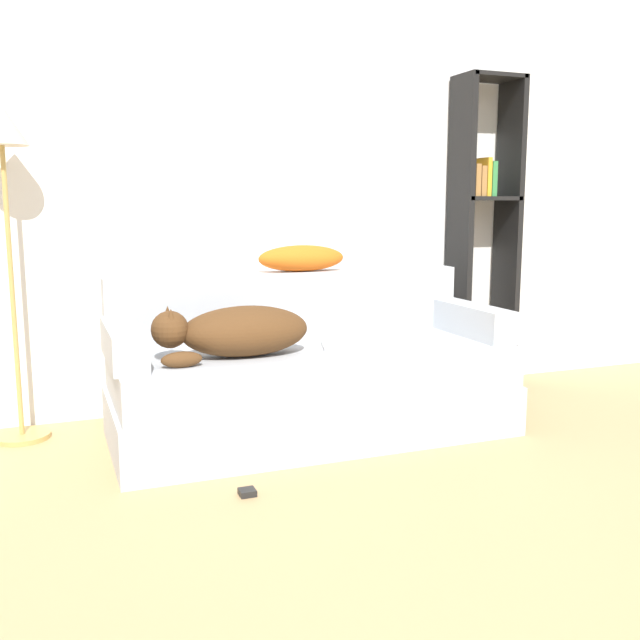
{
  "coord_description": "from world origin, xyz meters",
  "views": [
    {
      "loc": [
        -1.2,
        -1.06,
        1.15
      ],
      "look_at": [
        0.02,
        2.08,
        0.6
      ],
      "focal_mm": 40.0,
      "sensor_mm": 36.0,
      "label": 1
    }
  ],
  "objects": [
    {
      "name": "couch",
      "position": [
        0.02,
        2.17,
        0.22
      ],
      "size": [
        1.97,
        0.83,
        0.45
      ],
      "color": "#B2B7BC",
      "rests_on": "ground_plane"
    },
    {
      "name": "wall_back",
      "position": [
        0.0,
        2.87,
        1.35
      ],
      "size": [
        6.98,
        0.06,
        2.7
      ],
      "color": "white",
      "rests_on": "ground_plane"
    },
    {
      "name": "power_adapter",
      "position": [
        -0.5,
        1.55,
        0.01
      ],
      "size": [
        0.07,
        0.07,
        0.03
      ],
      "color": "black",
      "rests_on": "ground_plane"
    },
    {
      "name": "bookshelf",
      "position": [
        1.33,
        2.69,
        1.05
      ],
      "size": [
        0.39,
        0.26,
        1.91
      ],
      "color": "black",
      "rests_on": "ground_plane"
    },
    {
      "name": "dog",
      "position": [
        -0.4,
        2.09,
        0.57
      ],
      "size": [
        0.73,
        0.31,
        0.25
      ],
      "color": "#513319",
      "rests_on": "couch"
    },
    {
      "name": "floor_lamp",
      "position": [
        -1.35,
        2.63,
        1.29
      ],
      "size": [
        0.27,
        0.27,
        1.62
      ],
      "color": "tan",
      "rests_on": "ground_plane"
    },
    {
      "name": "couch_arm_right",
      "position": [
        0.93,
        2.17,
        0.53
      ],
      "size": [
        0.15,
        0.64,
        0.17
      ],
      "color": "#B2B7BC",
      "rests_on": "couch"
    },
    {
      "name": "couch_backrest",
      "position": [
        0.02,
        2.52,
        0.62
      ],
      "size": [
        1.93,
        0.15,
        0.34
      ],
      "color": "#B2B7BC",
      "rests_on": "couch"
    },
    {
      "name": "couch_arm_left",
      "position": [
        -0.89,
        2.17,
        0.53
      ],
      "size": [
        0.15,
        0.64,
        0.17
      ],
      "color": "#B2B7BC",
      "rests_on": "couch"
    },
    {
      "name": "throw_pillow",
      "position": [
        0.08,
        2.51,
        0.86
      ],
      "size": [
        0.48,
        0.18,
        0.14
      ],
      "color": "orange",
      "rests_on": "couch_backrest"
    },
    {
      "name": "laptop",
      "position": [
        0.19,
        2.09,
        0.46
      ],
      "size": [
        0.35,
        0.3,
        0.02
      ],
      "rotation": [
        0.0,
        0.0,
        -0.29
      ],
      "color": "silver",
      "rests_on": "couch"
    }
  ]
}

